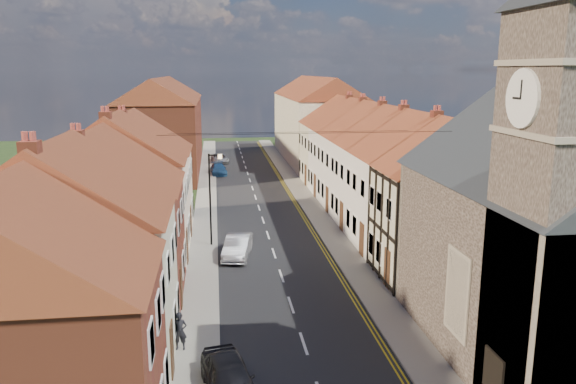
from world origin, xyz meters
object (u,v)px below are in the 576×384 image
(car_near, at_px, (229,378))
(car_mid, at_px, (238,246))
(pedestrian_left, at_px, (180,331))
(lamppost, at_px, (211,193))
(car_distant, at_px, (220,158))
(car_far, at_px, (219,169))
(church, at_px, (563,218))

(car_near, bearing_deg, car_mid, 75.50)
(pedestrian_left, bearing_deg, car_mid, 82.04)
(lamppost, distance_m, car_distant, 33.88)
(car_far, xyz_separation_m, car_distant, (0.22, 7.86, -0.02))
(car_far, bearing_deg, pedestrian_left, -97.35)
(car_mid, bearing_deg, pedestrian_left, -92.82)
(pedestrian_left, bearing_deg, lamppost, 90.40)
(lamppost, relative_size, car_distant, 1.47)
(car_distant, height_order, pedestrian_left, pedestrian_left)
(car_mid, distance_m, pedestrian_left, 12.01)
(church, height_order, car_mid, church)
(car_mid, relative_size, pedestrian_left, 2.59)
(lamppost, xyz_separation_m, pedestrian_left, (-1.29, -14.03, -2.63))
(car_near, bearing_deg, car_distant, 78.76)
(church, xyz_separation_m, lamppost, (-13.17, 16.68, -2.34))
(car_near, height_order, car_mid, car_near)
(lamppost, xyz_separation_m, car_mid, (1.54, -2.36, -2.86))
(pedestrian_left, bearing_deg, car_near, -55.30)
(car_mid, distance_m, car_distant, 36.10)
(pedestrian_left, bearing_deg, car_distant, 93.10)
(lamppost, xyz_separation_m, car_near, (0.61, -17.45, -2.86))
(car_distant, bearing_deg, lamppost, -98.40)
(church, relative_size, lamppost, 2.53)
(lamppost, bearing_deg, church, -51.70)
(church, relative_size, car_near, 3.79)
(car_far, distance_m, pedestrian_left, 39.95)
(car_mid, distance_m, car_far, 28.25)
(car_near, bearing_deg, church, -7.47)
(lamppost, xyz_separation_m, car_distant, (0.83, 33.74, -2.97))
(church, xyz_separation_m, car_mid, (-11.64, 14.31, -5.20))
(car_near, relative_size, pedestrian_left, 2.53)
(church, height_order, car_distant, church)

